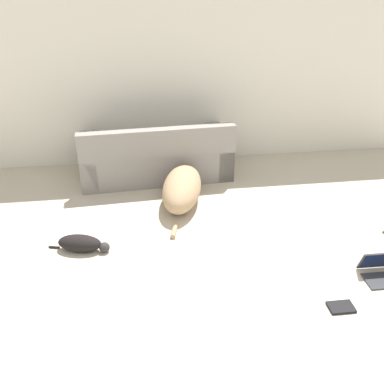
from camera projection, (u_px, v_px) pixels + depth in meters
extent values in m
plane|color=#BCB29E|center=(250.00, 375.00, 2.93)|extent=(20.00, 20.00, 0.00)
cube|color=silver|center=(183.00, 65.00, 5.66)|extent=(6.93, 0.06, 2.66)
cube|color=gray|center=(156.00, 161.00, 5.66)|extent=(1.97, 0.92, 0.41)
cube|color=gray|center=(158.00, 143.00, 5.19)|extent=(1.93, 0.26, 0.35)
cube|color=gray|center=(219.00, 151.00, 5.78)|extent=(0.25, 0.81, 0.55)
cube|color=gray|center=(89.00, 161.00, 5.48)|extent=(0.25, 0.81, 0.55)
ellipsoid|color=#A38460|center=(182.00, 188.00, 4.98)|extent=(0.67, 1.11, 0.39)
sphere|color=#493726|center=(188.00, 173.00, 5.53)|extent=(0.28, 0.28, 0.23)
cylinder|color=#A38460|center=(174.00, 230.00, 4.49)|extent=(0.11, 0.26, 0.05)
ellipsoid|color=black|center=(80.00, 243.00, 4.19)|extent=(0.47, 0.30, 0.16)
sphere|color=#2D2B2B|center=(104.00, 247.00, 4.17)|extent=(0.13, 0.13, 0.10)
cylinder|color=black|center=(54.00, 247.00, 4.25)|extent=(0.11, 0.05, 0.02)
cube|color=#2D2D33|center=(384.00, 280.00, 3.80)|extent=(0.34, 0.23, 0.02)
cube|color=#2D2D33|center=(378.00, 260.00, 3.88)|extent=(0.34, 0.10, 0.21)
cube|color=#0F1938|center=(378.00, 261.00, 3.87)|extent=(0.31, 0.09, 0.19)
cube|color=black|center=(341.00, 307.00, 3.50)|extent=(0.21, 0.15, 0.02)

